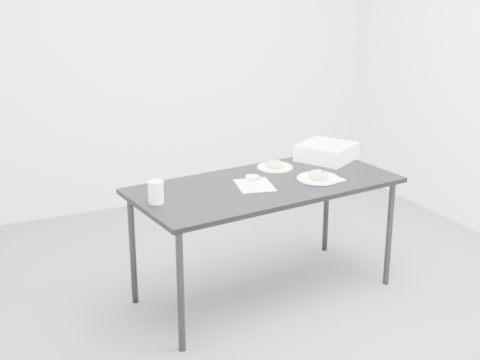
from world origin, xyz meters
name	(u,v)px	position (x,y,z in m)	size (l,w,h in m)	color
floor	(263,301)	(0.00, 0.00, 0.00)	(4.00, 4.00, 0.00)	#515156
wall_back	(151,44)	(0.00, 2.00, 1.35)	(4.00, 0.02, 2.70)	silver
table	(265,192)	(0.06, 0.10, 0.67)	(1.67, 0.92, 0.73)	black
scorecard	(255,185)	(-0.02, 0.09, 0.73)	(0.20, 0.26, 0.00)	white
logo_patch	(258,179)	(0.05, 0.19, 0.73)	(0.04, 0.04, 0.00)	green
pen	(256,179)	(0.04, 0.18, 0.73)	(0.01, 0.01, 0.12)	#0C8646
napkin	(325,179)	(0.42, 0.01, 0.73)	(0.18, 0.18, 0.00)	white
plate_near	(318,179)	(0.38, 0.02, 0.73)	(0.26, 0.26, 0.01)	white
donut_near	(318,175)	(0.38, 0.02, 0.76)	(0.12, 0.12, 0.04)	gold
plate_far	(275,167)	(0.26, 0.35, 0.73)	(0.23, 0.23, 0.01)	white
donut_far	(275,164)	(0.26, 0.35, 0.75)	(0.11, 0.11, 0.04)	gold
coffee_cup	(156,192)	(-0.64, 0.05, 0.79)	(0.08, 0.08, 0.12)	white
cup_lid	(252,177)	(0.03, 0.22, 0.73)	(0.08, 0.08, 0.01)	white
bakery_box	(326,152)	(0.66, 0.37, 0.78)	(0.32, 0.32, 0.11)	white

